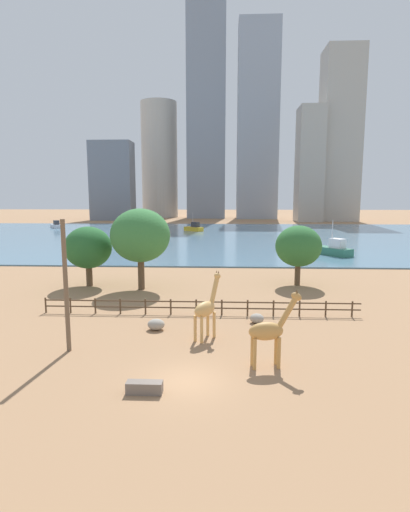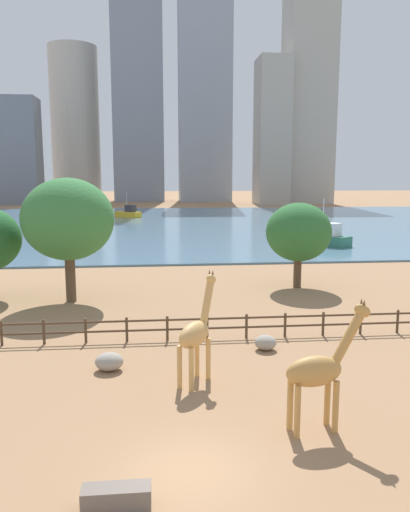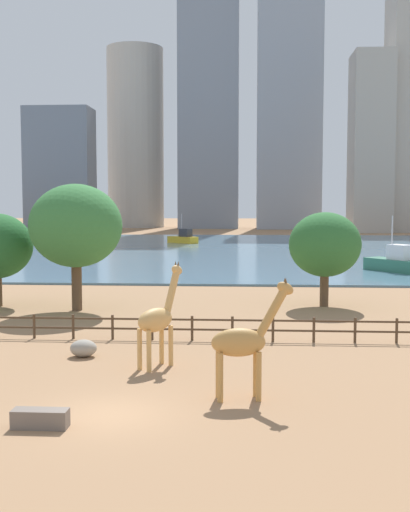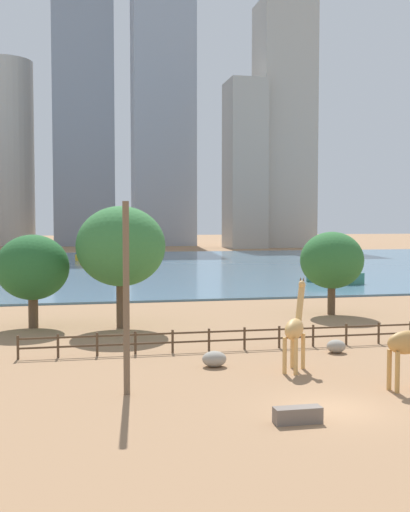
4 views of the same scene
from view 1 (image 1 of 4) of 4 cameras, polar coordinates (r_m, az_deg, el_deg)
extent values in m
plane|color=#9E7551|center=(100.32, 1.58, 2.95)|extent=(400.00, 400.00, 0.00)
cube|color=slate|center=(97.32, 1.55, 2.84)|extent=(180.00, 86.00, 0.20)
cylinder|color=#C18C47|center=(24.09, 10.11, -13.00)|extent=(0.24, 0.24, 1.81)
cylinder|color=#C18C47|center=(23.59, 10.51, -13.49)|extent=(0.24, 0.24, 1.81)
cylinder|color=#C18C47|center=(23.74, 6.78, -13.26)|extent=(0.24, 0.24, 1.81)
cylinder|color=#C18C47|center=(23.23, 7.11, -13.76)|extent=(0.24, 0.24, 1.81)
ellipsoid|color=#C18C47|center=(23.23, 8.71, -10.58)|extent=(2.11, 1.12, 1.05)
cylinder|color=#C18C47|center=(23.25, 11.73, -7.83)|extent=(1.29, 0.53, 1.91)
ellipsoid|color=#C18C47|center=(23.18, 12.93, -5.67)|extent=(0.81, 0.45, 0.68)
cone|color=brown|center=(23.18, 12.89, -4.89)|extent=(0.11, 0.11, 0.19)
cone|color=brown|center=(23.03, 13.03, -4.98)|extent=(0.11, 0.11, 0.19)
cylinder|color=tan|center=(28.31, 0.40, -9.57)|extent=(0.29, 0.29, 1.80)
cylinder|color=tan|center=(27.99, 1.32, -9.79)|extent=(0.29, 0.29, 1.80)
cylinder|color=tan|center=(27.27, -1.42, -10.29)|extent=(0.29, 0.29, 1.80)
cylinder|color=tan|center=(26.94, -0.48, -10.53)|extent=(0.29, 0.29, 1.80)
ellipsoid|color=tan|center=(27.26, -0.03, -7.62)|extent=(1.80, 2.09, 1.04)
cylinder|color=tan|center=(27.81, 1.36, -4.86)|extent=(0.84, 1.00, 1.98)
ellipsoid|color=tan|center=(27.88, 1.79, -2.86)|extent=(0.70, 0.80, 0.62)
cone|color=brown|center=(27.87, 1.66, -2.23)|extent=(0.13, 0.13, 0.19)
cone|color=brown|center=(27.78, 1.93, -2.26)|extent=(0.13, 0.13, 0.19)
cylinder|color=brown|center=(26.20, -19.26, -4.13)|extent=(0.28, 0.28, 8.34)
ellipsoid|color=gray|center=(31.39, 7.42, -8.83)|extent=(1.08, 0.99, 0.74)
ellipsoid|color=gray|center=(29.85, -7.00, -9.68)|extent=(1.26, 1.07, 0.81)
cube|color=#72665B|center=(21.05, -8.64, -18.07)|extent=(1.80, 0.60, 0.60)
cylinder|color=#4C3826|center=(36.28, -21.80, -6.54)|extent=(0.14, 0.14, 1.30)
cylinder|color=#4C3826|center=(35.47, -18.68, -6.71)|extent=(0.14, 0.14, 1.30)
cylinder|color=#4C3826|center=(34.76, -15.41, -6.88)|extent=(0.14, 0.14, 1.30)
cylinder|color=#4C3826|center=(34.17, -12.01, -7.02)|extent=(0.14, 0.14, 1.30)
cylinder|color=#4C3826|center=(33.71, -8.51, -7.14)|extent=(0.14, 0.14, 1.30)
cylinder|color=#4C3826|center=(33.37, -4.92, -7.24)|extent=(0.14, 0.14, 1.30)
cylinder|color=#4C3826|center=(33.16, -1.27, -7.31)|extent=(0.14, 0.14, 1.30)
cylinder|color=#4C3826|center=(33.09, 2.42, -7.35)|extent=(0.14, 0.14, 1.30)
cylinder|color=#4C3826|center=(33.15, 6.10, -7.36)|extent=(0.14, 0.14, 1.30)
cylinder|color=#4C3826|center=(33.34, 9.76, -7.35)|extent=(0.14, 0.14, 1.30)
cylinder|color=#4C3826|center=(33.67, 13.36, -7.30)|extent=(0.14, 0.14, 1.30)
cylinder|color=#4C3826|center=(34.12, 16.87, -7.23)|extent=(0.14, 0.14, 1.30)
cylinder|color=#4C3826|center=(34.70, 20.28, -7.13)|extent=(0.14, 0.14, 1.30)
cube|color=#4C3826|center=(33.02, -0.70, -6.56)|extent=(26.10, 0.08, 0.10)
cube|color=#4C3826|center=(33.16, -0.70, -7.43)|extent=(26.10, 0.08, 0.10)
cylinder|color=brown|center=(45.16, 13.07, -2.60)|extent=(0.61, 0.61, 2.33)
ellipsoid|color=#2D6B33|center=(44.67, 13.20, 1.39)|extent=(4.99, 4.99, 4.49)
cylinder|color=brown|center=(45.39, -16.19, -2.74)|extent=(0.68, 0.68, 2.21)
ellipsoid|color=#26602D|center=(44.91, -16.36, 1.18)|extent=(5.04, 5.04, 4.54)
cylinder|color=brown|center=(42.47, -9.10, -2.57)|extent=(0.68, 0.68, 3.23)
ellipsoid|color=#387A3D|center=(41.89, -9.23, 2.93)|extent=(6.18, 6.18, 5.56)
cube|color=silver|center=(130.43, -20.53, 4.02)|extent=(4.90, 5.26, 1.06)
cube|color=#333338|center=(129.73, -20.47, 4.52)|extent=(2.21, 2.27, 1.27)
cube|color=#337259|center=(68.26, 17.82, 0.64)|extent=(5.48, 6.53, 1.27)
cube|color=silver|center=(67.59, 18.38, 1.73)|extent=(2.55, 2.75, 1.52)
cylinder|color=silver|center=(68.16, 17.72, 3.05)|extent=(0.17, 0.17, 4.44)
cube|color=gold|center=(111.08, -1.65, 3.89)|extent=(5.71, 5.23, 1.14)
cube|color=#333338|center=(110.50, -1.38, 4.52)|extent=(2.46, 2.37, 1.37)
cylinder|color=silver|center=(111.10, -1.76, 5.22)|extent=(0.17, 0.17, 4.00)
cylinder|color=#B7B2A8|center=(192.68, -6.51, 13.38)|extent=(16.64, 16.64, 52.55)
cube|color=#ADA89E|center=(163.23, 14.70, 12.46)|extent=(9.47, 11.87, 43.47)
cube|color=gray|center=(188.85, 0.20, 21.95)|extent=(16.87, 12.60, 107.29)
cube|color=#ADA89E|center=(171.30, 18.69, 15.83)|extent=(14.36, 13.72, 65.70)
cube|color=#939EAD|center=(182.93, 7.55, 18.34)|extent=(17.44, 11.90, 82.39)
cube|color=slate|center=(171.79, -13.08, 10.37)|extent=(16.95, 10.36, 31.91)
camera|label=2|loc=(7.11, -20.12, -1.05)|focal=35.00mm
camera|label=3|loc=(3.85, 110.49, -43.43)|focal=45.00mm
camera|label=4|loc=(12.82, -102.99, -11.49)|focal=45.00mm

